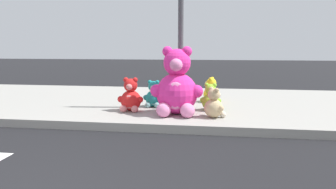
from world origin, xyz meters
name	(u,v)px	position (x,y,z in m)	size (l,w,h in m)	color
sidewalk	(142,103)	(0.00, 5.20, 0.07)	(28.00, 4.40, 0.15)	#9E9B93
sign_pole	(181,24)	(1.00, 4.40, 1.85)	(0.56, 0.11, 3.20)	#4C4C51
plush_pink_large	(177,87)	(0.99, 3.81, 0.65)	(0.97, 0.85, 1.26)	#F22D93
plush_yellow	(210,92)	(1.61, 5.17, 0.38)	(0.40, 0.43, 0.57)	yellow
plush_tan	(214,105)	(1.68, 3.63, 0.37)	(0.39, 0.38, 0.54)	tan
plush_white	(173,93)	(0.79, 4.95, 0.38)	(0.41, 0.39, 0.57)	white
plush_red	(131,98)	(0.07, 3.97, 0.41)	(0.51, 0.44, 0.66)	red
plush_lime	(210,99)	(1.61, 4.24, 0.37)	(0.42, 0.37, 0.55)	#8CD133
plush_teal	(153,96)	(0.43, 4.43, 0.37)	(0.43, 0.38, 0.56)	teal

